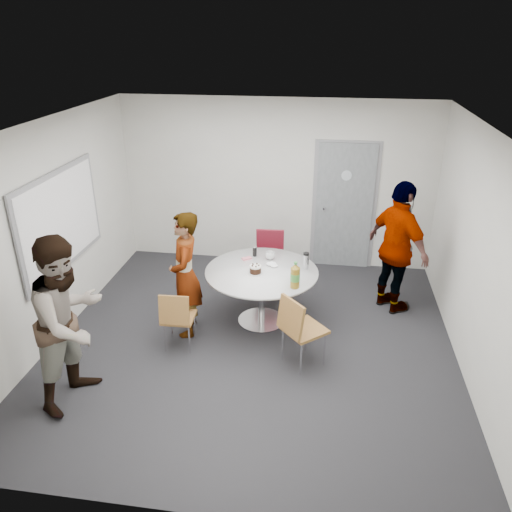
% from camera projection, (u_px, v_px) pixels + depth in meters
% --- Properties ---
extents(floor, '(5.00, 5.00, 0.00)m').
position_uv_depth(floor, '(253.00, 342.00, 6.35)').
color(floor, black).
rests_on(floor, ground).
extents(ceiling, '(5.00, 5.00, 0.00)m').
position_uv_depth(ceiling, '(252.00, 127.00, 5.21)').
color(ceiling, silver).
rests_on(ceiling, wall_back).
extents(wall_back, '(5.00, 0.00, 5.00)m').
position_uv_depth(wall_back, '(276.00, 184.00, 8.02)').
color(wall_back, silver).
rests_on(wall_back, floor).
extents(wall_left, '(0.00, 5.00, 5.00)m').
position_uv_depth(wall_left, '(51.00, 233.00, 6.11)').
color(wall_left, silver).
rests_on(wall_left, floor).
extents(wall_right, '(0.00, 5.00, 5.00)m').
position_uv_depth(wall_right, '(478.00, 259.00, 5.44)').
color(wall_right, silver).
rests_on(wall_right, floor).
extents(wall_front, '(5.00, 0.00, 5.00)m').
position_uv_depth(wall_front, '(198.00, 385.00, 3.53)').
color(wall_front, silver).
rests_on(wall_front, floor).
extents(door, '(1.02, 0.17, 2.12)m').
position_uv_depth(door, '(344.00, 207.00, 7.99)').
color(door, slate).
rests_on(door, wall_back).
extents(whiteboard, '(0.04, 1.90, 1.25)m').
position_uv_depth(whiteboard, '(61.00, 220.00, 6.25)').
color(whiteboard, gray).
rests_on(whiteboard, wall_left).
extents(table, '(1.47, 1.47, 1.11)m').
position_uv_depth(table, '(264.00, 278.00, 6.51)').
color(table, silver).
rests_on(table, floor).
extents(chair_near_left, '(0.40, 0.43, 0.80)m').
position_uv_depth(chair_near_left, '(177.00, 316.00, 6.02)').
color(chair_near_left, brown).
rests_on(chair_near_left, floor).
extents(chair_near_right, '(0.63, 0.63, 0.91)m').
position_uv_depth(chair_near_right, '(298.00, 325.00, 5.70)').
color(chair_near_right, brown).
rests_on(chair_near_right, floor).
extents(chair_far, '(0.46, 0.49, 0.91)m').
position_uv_depth(chair_far, '(270.00, 254.00, 7.47)').
color(chair_far, maroon).
rests_on(chair_far, floor).
extents(person_main, '(0.52, 0.67, 1.65)m').
position_uv_depth(person_main, '(185.00, 275.00, 6.25)').
color(person_main, '#A5C6EA').
rests_on(person_main, floor).
extents(person_left, '(0.91, 1.06, 1.87)m').
position_uv_depth(person_left, '(70.00, 321.00, 5.06)').
color(person_left, white).
rests_on(person_left, floor).
extents(person_right, '(1.01, 1.15, 1.86)m').
position_uv_depth(person_right, '(398.00, 248.00, 6.73)').
color(person_right, black).
rests_on(person_right, floor).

